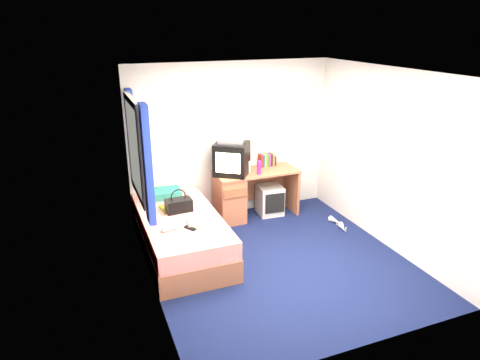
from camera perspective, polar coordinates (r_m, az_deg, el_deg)
name	(u,v)px	position (r m, az deg, el deg)	size (l,w,h in m)	color
ground	(278,261)	(5.68, 5.05, -10.74)	(3.40, 3.40, 0.00)	#0C1438
room_shell	(281,154)	(5.09, 5.54, 3.43)	(3.40, 3.40, 3.40)	white
bed	(181,234)	(5.80, -7.87, -7.14)	(1.01, 2.00, 0.54)	#AD6848
pillow	(163,194)	(6.28, -10.23, -1.80)	(0.50, 0.32, 0.11)	#175F97
desk	(239,194)	(6.68, -0.09, -1.83)	(1.30, 0.55, 0.75)	#AD6848
storage_cube	(270,200)	(6.91, 3.98, -2.66)	(0.38, 0.38, 0.47)	silver
crt_tv	(232,159)	(6.44, -1.12, 2.86)	(0.66, 0.65, 0.48)	black
vcr	(232,141)	(6.37, -1.12, 5.26)	(0.38, 0.27, 0.07)	#B0B0B2
book_row	(266,160)	(6.87, 3.53, 2.69)	(0.24, 0.13, 0.20)	maroon
picture_frame	(275,160)	(6.95, 4.68, 2.61)	(0.02, 0.12, 0.14)	black
pink_water_bottle	(259,168)	(6.49, 2.56, 1.61)	(0.06, 0.06, 0.20)	#E8207D
aerosol_can	(249,167)	(6.57, 1.20, 1.81)	(0.05, 0.05, 0.18)	silver
handbag	(179,205)	(5.77, -8.17, -3.29)	(0.35, 0.21, 0.32)	black
towel	(201,221)	(5.38, -5.21, -5.44)	(0.29, 0.24, 0.10)	silver
magazine	(169,208)	(5.89, -9.49, -3.74)	(0.21, 0.28, 0.01)	yellow
water_bottle	(170,228)	(5.29, -9.31, -6.30)	(0.07, 0.07, 0.20)	silver
colour_swatch_fan	(202,229)	(5.28, -5.15, -6.52)	(0.22, 0.06, 0.01)	gold
remote_control	(190,228)	(5.30, -6.68, -6.40)	(0.05, 0.16, 0.02)	black
window_assembly	(138,151)	(5.49, -13.49, 3.84)	(0.11, 1.42, 1.40)	silver
white_heels	(339,224)	(6.70, 13.05, -5.75)	(0.18, 0.48, 0.09)	silver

